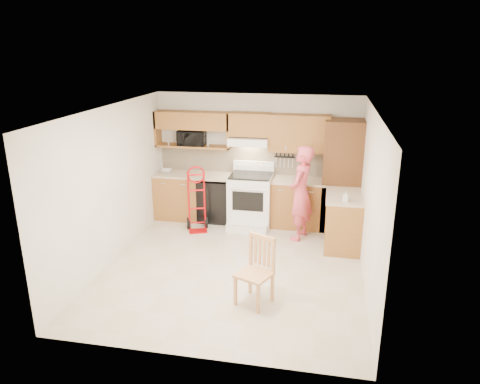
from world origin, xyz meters
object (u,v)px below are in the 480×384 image
(person, at_px, (301,193))
(dining_chair, at_px, (254,272))
(hand_truck, at_px, (197,202))
(range, at_px, (250,196))
(microwave, at_px, (192,138))

(person, relative_size, dining_chair, 1.83)
(person, height_order, hand_truck, person)
(range, relative_size, person, 0.70)
(microwave, xyz_separation_m, dining_chair, (1.76, -3.07, -1.17))
(microwave, relative_size, hand_truck, 0.48)
(microwave, xyz_separation_m, range, (1.23, -0.30, -1.04))
(microwave, height_order, dining_chair, microwave)
(hand_truck, height_order, dining_chair, hand_truck)
(microwave, xyz_separation_m, person, (2.21, -0.74, -0.78))
(range, xyz_separation_m, person, (0.99, -0.44, 0.26))
(person, distance_m, hand_truck, 1.95)
(range, height_order, hand_truck, range)
(hand_truck, bearing_deg, range, 5.13)
(hand_truck, bearing_deg, microwave, 91.47)
(hand_truck, bearing_deg, person, -19.73)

